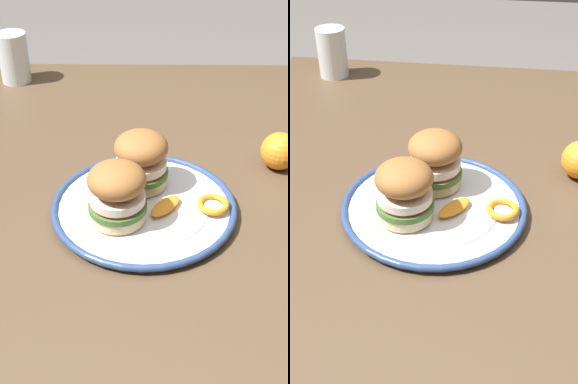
# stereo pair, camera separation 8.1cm
# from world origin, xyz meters

# --- Properties ---
(dining_table) EXTENTS (1.18, 1.06, 0.77)m
(dining_table) POSITION_xyz_m (0.00, 0.00, 0.67)
(dining_table) COLOR brown
(dining_table) RESTS_ON ground
(dinner_plate) EXTENTS (0.31, 0.31, 0.02)m
(dinner_plate) POSITION_xyz_m (0.05, -0.05, 0.78)
(dinner_plate) COLOR white
(dinner_plate) RESTS_ON dining_table
(sandwich_half_left) EXTENTS (0.12, 0.12, 0.10)m
(sandwich_half_left) POSITION_xyz_m (0.09, -0.09, 0.84)
(sandwich_half_left) COLOR beige
(sandwich_half_left) RESTS_ON dinner_plate
(sandwich_half_right) EXTENTS (0.12, 0.12, 0.10)m
(sandwich_half_right) POSITION_xyz_m (-0.01, -0.05, 0.84)
(sandwich_half_right) COLOR beige
(sandwich_half_right) RESTS_ON dinner_plate
(orange_peel_curled) EXTENTS (0.07, 0.07, 0.01)m
(orange_peel_curled) POSITION_xyz_m (0.06, 0.07, 0.80)
(orange_peel_curled) COLOR orange
(orange_peel_curled) RESTS_ON dinner_plate
(orange_peel_strip_long) EXTENTS (0.07, 0.07, 0.01)m
(orange_peel_strip_long) POSITION_xyz_m (0.06, -0.01, 0.80)
(orange_peel_strip_long) COLOR orange
(orange_peel_strip_long) RESTS_ON dinner_plate
(drinking_glass) EXTENTS (0.07, 0.07, 0.12)m
(drinking_glass) POSITION_xyz_m (-0.48, -0.38, 0.83)
(drinking_glass) COLOR white
(drinking_glass) RESTS_ON dining_table
(whole_orange) EXTENTS (0.07, 0.07, 0.07)m
(whole_orange) POSITION_xyz_m (-0.09, 0.20, 0.81)
(whole_orange) COLOR orange
(whole_orange) RESTS_ON dining_table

